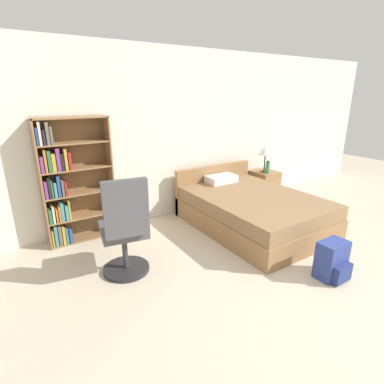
{
  "coord_description": "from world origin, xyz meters",
  "views": [
    {
      "loc": [
        -2.61,
        -0.96,
        1.94
      ],
      "look_at": [
        -0.73,
        1.98,
        0.78
      ],
      "focal_mm": 28.0,
      "sensor_mm": 36.0,
      "label": 1
    }
  ],
  "objects_px": {
    "bookshelf": "(69,183)",
    "water_bottle": "(268,167)",
    "nightstand": "(264,185)",
    "backpack_blue": "(332,261)",
    "bed": "(250,209)",
    "office_chair": "(125,231)",
    "table_lamp": "(266,151)"
  },
  "relations": [
    {
      "from": "nightstand",
      "to": "table_lamp",
      "type": "distance_m",
      "value": 0.66
    },
    {
      "from": "table_lamp",
      "to": "water_bottle",
      "type": "xyz_separation_m",
      "value": [
        -0.02,
        -0.1,
        -0.28
      ]
    },
    {
      "from": "backpack_blue",
      "to": "bookshelf",
      "type": "bearing_deg",
      "value": 131.63
    },
    {
      "from": "bookshelf",
      "to": "office_chair",
      "type": "relative_size",
      "value": 1.44
    },
    {
      "from": "bookshelf",
      "to": "office_chair",
      "type": "xyz_separation_m",
      "value": [
        0.3,
        -1.19,
        -0.28
      ]
    },
    {
      "from": "table_lamp",
      "to": "water_bottle",
      "type": "relative_size",
      "value": 2.14
    },
    {
      "from": "nightstand",
      "to": "table_lamp",
      "type": "bearing_deg",
      "value": -161.87
    },
    {
      "from": "office_chair",
      "to": "table_lamp",
      "type": "relative_size",
      "value": 2.35
    },
    {
      "from": "nightstand",
      "to": "backpack_blue",
      "type": "distance_m",
      "value": 2.64
    },
    {
      "from": "water_bottle",
      "to": "table_lamp",
      "type": "bearing_deg",
      "value": 78.27
    },
    {
      "from": "bookshelf",
      "to": "backpack_blue",
      "type": "bearing_deg",
      "value": -48.37
    },
    {
      "from": "bed",
      "to": "table_lamp",
      "type": "distance_m",
      "value": 1.49
    },
    {
      "from": "bed",
      "to": "water_bottle",
      "type": "distance_m",
      "value": 1.31
    },
    {
      "from": "nightstand",
      "to": "backpack_blue",
      "type": "bearing_deg",
      "value": -119.37
    },
    {
      "from": "table_lamp",
      "to": "water_bottle",
      "type": "distance_m",
      "value": 0.3
    },
    {
      "from": "water_bottle",
      "to": "nightstand",
      "type": "bearing_deg",
      "value": 63.29
    },
    {
      "from": "bookshelf",
      "to": "water_bottle",
      "type": "height_order",
      "value": "bookshelf"
    },
    {
      "from": "nightstand",
      "to": "table_lamp",
      "type": "relative_size",
      "value": 1.08
    },
    {
      "from": "office_chair",
      "to": "table_lamp",
      "type": "distance_m",
      "value": 3.32
    },
    {
      "from": "nightstand",
      "to": "water_bottle",
      "type": "height_order",
      "value": "water_bottle"
    },
    {
      "from": "bookshelf",
      "to": "nightstand",
      "type": "bearing_deg",
      "value": -2.21
    },
    {
      "from": "bed",
      "to": "office_chair",
      "type": "xyz_separation_m",
      "value": [
        -2.05,
        -0.25,
        0.28
      ]
    },
    {
      "from": "water_bottle",
      "to": "bookshelf",
      "type": "bearing_deg",
      "value": 175.81
    },
    {
      "from": "office_chair",
      "to": "nightstand",
      "type": "height_order",
      "value": "office_chair"
    },
    {
      "from": "bed",
      "to": "backpack_blue",
      "type": "height_order",
      "value": "bed"
    },
    {
      "from": "bed",
      "to": "table_lamp",
      "type": "xyz_separation_m",
      "value": [
        1.07,
        0.8,
        0.66
      ]
    },
    {
      "from": "water_bottle",
      "to": "backpack_blue",
      "type": "xyz_separation_m",
      "value": [
        -1.24,
        -2.19,
        -0.44
      ]
    },
    {
      "from": "table_lamp",
      "to": "backpack_blue",
      "type": "bearing_deg",
      "value": -118.8
    },
    {
      "from": "bookshelf",
      "to": "office_chair",
      "type": "bearing_deg",
      "value": -76.04
    },
    {
      "from": "bookshelf",
      "to": "nightstand",
      "type": "distance_m",
      "value": 3.51
    },
    {
      "from": "office_chair",
      "to": "water_bottle",
      "type": "bearing_deg",
      "value": 16.93
    },
    {
      "from": "bed",
      "to": "backpack_blue",
      "type": "xyz_separation_m",
      "value": [
        -0.19,
        -1.49,
        -0.06
      ]
    }
  ]
}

